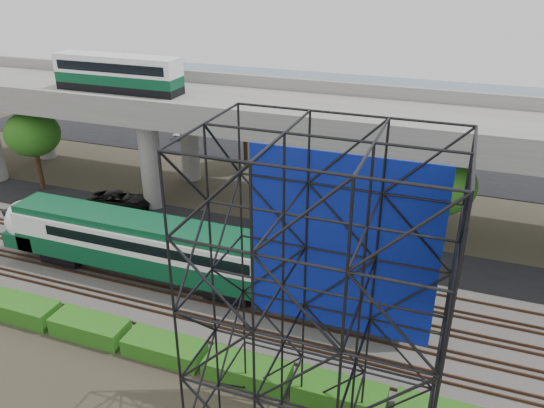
% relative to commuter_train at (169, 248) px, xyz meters
% --- Properties ---
extents(ground, '(140.00, 140.00, 0.00)m').
position_rel_commuter_train_xyz_m(ground, '(2.15, -2.00, -2.88)').
color(ground, '#474233').
rests_on(ground, ground).
extents(ballast_bed, '(90.00, 12.00, 0.20)m').
position_rel_commuter_train_xyz_m(ballast_bed, '(2.15, 0.00, -2.78)').
color(ballast_bed, slate).
rests_on(ballast_bed, ground).
extents(service_road, '(90.00, 5.00, 0.08)m').
position_rel_commuter_train_xyz_m(service_road, '(2.15, 8.50, -2.84)').
color(service_road, black).
rests_on(service_road, ground).
extents(parking_lot, '(90.00, 18.00, 0.08)m').
position_rel_commuter_train_xyz_m(parking_lot, '(2.15, 32.00, -2.84)').
color(parking_lot, black).
rests_on(parking_lot, ground).
extents(harbor_water, '(140.00, 40.00, 0.03)m').
position_rel_commuter_train_xyz_m(harbor_water, '(2.15, 54.00, -2.87)').
color(harbor_water, '#476275').
rests_on(harbor_water, ground).
extents(rail_tracks, '(90.00, 9.52, 0.16)m').
position_rel_commuter_train_xyz_m(rail_tracks, '(2.15, -0.00, -2.60)').
color(rail_tracks, '#472D1E').
rests_on(rail_tracks, ballast_bed).
extents(commuter_train, '(29.30, 3.06, 4.30)m').
position_rel_commuter_train_xyz_m(commuter_train, '(0.00, 0.00, 0.00)').
color(commuter_train, black).
rests_on(commuter_train, rail_tracks).
extents(overpass, '(80.00, 12.00, 12.40)m').
position_rel_commuter_train_xyz_m(overpass, '(1.07, 14.00, 5.33)').
color(overpass, '#9E9B93').
rests_on(overpass, ground).
extents(scaffold_tower, '(9.36, 6.36, 15.00)m').
position_rel_commuter_train_xyz_m(scaffold_tower, '(12.88, -9.98, 4.59)').
color(scaffold_tower, black).
rests_on(scaffold_tower, ground).
extents(hedge_strip, '(34.60, 1.80, 1.20)m').
position_rel_commuter_train_xyz_m(hedge_strip, '(3.16, -6.30, -2.32)').
color(hedge_strip, '#236016').
rests_on(hedge_strip, ground).
extents(trees, '(40.94, 16.94, 7.69)m').
position_rel_commuter_train_xyz_m(trees, '(-2.52, 14.17, 2.69)').
color(trees, '#382314').
rests_on(trees, ground).
extents(suv, '(5.91, 3.76, 1.52)m').
position_rel_commuter_train_xyz_m(suv, '(-10.39, 8.95, -2.04)').
color(suv, black).
rests_on(suv, service_road).
extents(parked_cars, '(36.56, 9.41, 1.31)m').
position_rel_commuter_train_xyz_m(parked_cars, '(3.13, 31.82, -2.20)').
color(parked_cars, silver).
rests_on(parked_cars, parking_lot).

